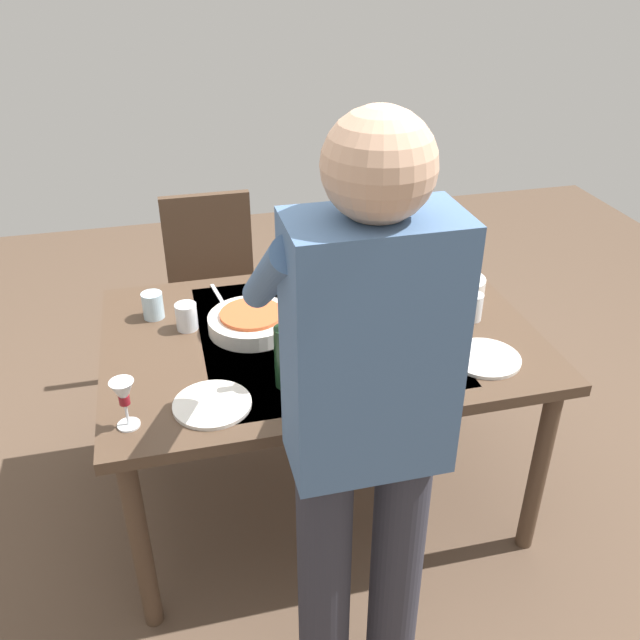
{
  "coord_description": "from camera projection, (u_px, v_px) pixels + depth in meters",
  "views": [
    {
      "loc": [
        0.48,
        1.93,
        1.97
      ],
      "look_at": [
        0.0,
        0.0,
        0.79
      ],
      "focal_mm": 38.26,
      "sensor_mm": 36.0,
      "label": 1
    }
  ],
  "objects": [
    {
      "name": "serving_bowl_pasta",
      "position": [
        252.0,
        321.0,
        2.34
      ],
      "size": [
        0.3,
        0.3,
        0.07
      ],
      "color": "silver",
      "rests_on": "dining_table"
    },
    {
      "name": "wine_bottle",
      "position": [
        286.0,
        354.0,
        2.02
      ],
      "size": [
        0.07,
        0.07,
        0.3
      ],
      "color": "black",
      "rests_on": "dining_table"
    },
    {
      "name": "side_bowl_salad",
      "position": [
        461.0,
        283.0,
        2.58
      ],
      "size": [
        0.18,
        0.18,
        0.07
      ],
      "color": "silver",
      "rests_on": "dining_table"
    },
    {
      "name": "ground_plane",
      "position": [
        320.0,
        492.0,
        2.71
      ],
      "size": [
        6.0,
        6.0,
        0.0
      ],
      "primitive_type": "plane",
      "color": "brown"
    },
    {
      "name": "table_knife",
      "position": [
        408.0,
        364.0,
        2.16
      ],
      "size": [
        0.06,
        0.2,
        0.0
      ],
      "primitive_type": "cube",
      "rotation": [
        0.0,
        0.0,
        -0.22
      ],
      "color": "silver",
      "rests_on": "dining_table"
    },
    {
      "name": "water_cup_far_right",
      "position": [
        472.0,
        307.0,
        2.39
      ],
      "size": [
        0.07,
        0.07,
        0.1
      ],
      "primitive_type": "cylinder",
      "color": "silver",
      "rests_on": "dining_table"
    },
    {
      "name": "dinner_plate_near",
      "position": [
        212.0,
        404.0,
        1.98
      ],
      "size": [
        0.23,
        0.23,
        0.01
      ],
      "primitive_type": "cylinder",
      "color": "silver",
      "rests_on": "dining_table"
    },
    {
      "name": "water_cup_near_left",
      "position": [
        377.0,
        316.0,
        2.34
      ],
      "size": [
        0.07,
        0.07,
        0.1
      ],
      "primitive_type": "cylinder",
      "color": "silver",
      "rests_on": "dining_table"
    },
    {
      "name": "water_cup_far_left",
      "position": [
        187.0,
        317.0,
        2.34
      ],
      "size": [
        0.07,
        0.07,
        0.09
      ],
      "primitive_type": "cylinder",
      "color": "silver",
      "rests_on": "dining_table"
    },
    {
      "name": "wine_glass_right",
      "position": [
        124.0,
        396.0,
        1.85
      ],
      "size": [
        0.07,
        0.07,
        0.15
      ],
      "color": "white",
      "rests_on": "dining_table"
    },
    {
      "name": "person_server",
      "position": [
        365.0,
        423.0,
        1.57
      ],
      "size": [
        0.42,
        0.61,
        1.69
      ],
      "color": "#2D2D38",
      "rests_on": "ground_plane"
    },
    {
      "name": "dinner_plate_far",
      "position": [
        485.0,
        358.0,
        2.19
      ],
      "size": [
        0.23,
        0.23,
        0.01
      ],
      "primitive_type": "cylinder",
      "color": "silver",
      "rests_on": "dining_table"
    },
    {
      "name": "water_cup_near_right",
      "position": [
        153.0,
        305.0,
        2.4
      ],
      "size": [
        0.07,
        0.07,
        0.1
      ],
      "primitive_type": "cylinder",
      "color": "silver",
      "rests_on": "dining_table"
    },
    {
      "name": "chair_near",
      "position": [
        213.0,
        283.0,
        3.12
      ],
      "size": [
        0.4,
        0.4,
        0.91
      ],
      "color": "#352114",
      "rests_on": "ground_plane"
    },
    {
      "name": "wine_glass_left",
      "position": [
        351.0,
        280.0,
        2.45
      ],
      "size": [
        0.07,
        0.07,
        0.15
      ],
      "color": "white",
      "rests_on": "dining_table"
    },
    {
      "name": "dining_table",
      "position": [
        320.0,
        350.0,
        2.37
      ],
      "size": [
        1.46,
        1.0,
        0.74
      ],
      "color": "#4C3828",
      "rests_on": "ground_plane"
    },
    {
      "name": "table_fork",
      "position": [
        218.0,
        295.0,
        2.57
      ],
      "size": [
        0.04,
        0.18,
        0.0
      ],
      "primitive_type": "cube",
      "rotation": [
        0.0,
        0.0,
        0.15
      ],
      "color": "silver",
      "rests_on": "dining_table"
    }
  ]
}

